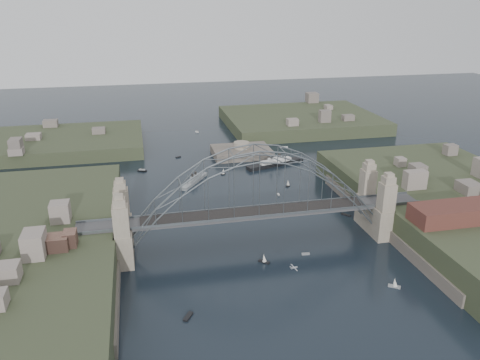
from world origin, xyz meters
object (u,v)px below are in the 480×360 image
naval_cruiser_far (137,145)px  ocean_liner (275,163)px  wharf_shed (454,213)px  fort_island (241,156)px  bridge (256,197)px  naval_cruiser_near (194,181)px

naval_cruiser_far → ocean_liner: 59.74m
wharf_shed → naval_cruiser_far: wharf_shed is taller
naval_cruiser_far → fort_island: bearing=-27.4°
bridge → naval_cruiser_near: bridge is taller
fort_island → wharf_shed: 90.48m
fort_island → wharf_shed: size_ratio=1.10×
bridge → wharf_shed: (44.00, -14.00, -2.32)m
fort_island → ocean_liner: size_ratio=0.96×
bridge → fort_island: 72.14m
bridge → fort_island: size_ratio=3.82×
fort_island → naval_cruiser_far: size_ratio=1.54×
naval_cruiser_near → naval_cruiser_far: (-17.69, 45.67, 0.01)m
wharf_shed → naval_cruiser_far: 126.75m
bridge → ocean_liner: bridge is taller
ocean_liner → wharf_shed: bearing=-72.1°
bridge → naval_cruiser_near: bearing=102.1°
fort_island → ocean_liner: 17.06m
wharf_shed → ocean_liner: size_ratio=0.87×
ocean_liner → fort_island: bearing=123.9°
ocean_liner → naval_cruiser_far: bearing=144.7°
fort_island → naval_cruiser_near: fort_island is taller
bridge → wharf_shed: size_ratio=4.20×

